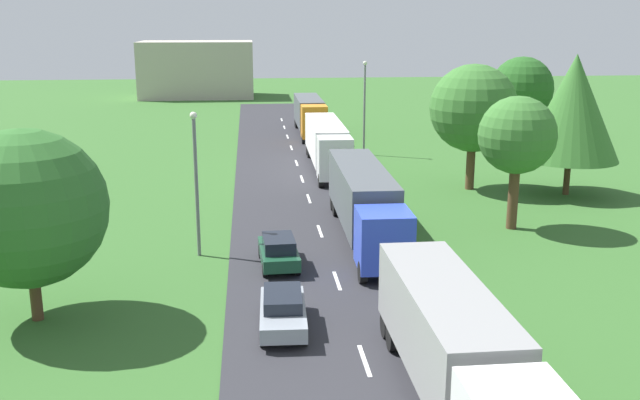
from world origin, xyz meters
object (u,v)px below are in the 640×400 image
(truck_fourth, at_px, (310,114))
(tree_lime, at_px, (517,136))
(car_third, at_px, (279,251))
(tree_birch, at_px, (573,108))
(car_second, at_px, (283,310))
(truck_third, at_px, (327,143))
(tree_maple, at_px, (473,108))
(distant_building, at_px, (197,69))
(truck_lead, at_px, (457,349))
(lamppost_second, at_px, (196,176))
(truck_second, at_px, (364,201))
(lamppost_third, at_px, (364,103))
(tree_pine, at_px, (522,88))
(tree_oak, at_px, (27,209))

(truck_fourth, relative_size, tree_lime, 1.68)
(car_third, relative_size, tree_birch, 0.44)
(car_second, bearing_deg, tree_birch, 44.52)
(car_second, height_order, tree_lime, tree_lime)
(truck_third, bearing_deg, car_third, -101.90)
(car_second, height_order, car_third, car_third)
(tree_maple, height_order, distant_building, tree_maple)
(tree_maple, bearing_deg, truck_lead, -108.07)
(truck_fourth, distance_m, lamppost_second, 39.49)
(truck_second, relative_size, lamppost_third, 1.76)
(lamppost_second, relative_size, lamppost_third, 0.89)
(car_second, bearing_deg, distant_building, 95.87)
(truck_third, xyz_separation_m, tree_maple, (9.33, -7.84, 3.57))
(truck_lead, relative_size, car_third, 2.96)
(tree_lime, bearing_deg, truck_third, 116.45)
(truck_third, xyz_separation_m, tree_lime, (8.78, -17.65, 3.22))
(lamppost_second, height_order, tree_pine, tree_pine)
(tree_oak, distance_m, tree_maple, 31.56)
(distant_building, bearing_deg, car_third, -83.50)
(tree_birch, bearing_deg, lamppost_third, 125.77)
(truck_lead, relative_size, tree_maple, 1.40)
(tree_oak, xyz_separation_m, tree_maple, (24.08, 20.37, 1.10))
(truck_second, height_order, truck_third, truck_second)
(lamppost_third, distance_m, tree_lime, 24.04)
(truck_lead, distance_m, tree_maple, 30.47)
(truck_second, height_order, car_second, truck_second)
(truck_fourth, distance_m, tree_maple, 27.33)
(lamppost_second, distance_m, tree_lime, 17.90)
(truck_second, distance_m, tree_lime, 9.42)
(car_third, distance_m, tree_pine, 46.49)
(truck_lead, distance_m, tree_lime, 21.17)
(tree_maple, relative_size, tree_lime, 1.15)
(truck_fourth, relative_size, tree_maple, 1.46)
(tree_birch, relative_size, tree_pine, 1.18)
(car_second, height_order, tree_pine, tree_pine)
(truck_third, bearing_deg, distant_building, 103.84)
(truck_third, relative_size, tree_lime, 1.87)
(car_third, bearing_deg, tree_pine, 55.14)
(truck_lead, xyz_separation_m, lamppost_third, (4.00, 42.50, 2.51))
(distant_building, bearing_deg, truck_third, -76.16)
(car_third, xyz_separation_m, tree_oak, (-9.90, -5.22, 3.77))
(truck_second, bearing_deg, truck_fourth, 89.81)
(tree_pine, bearing_deg, truck_lead, -112.78)
(car_third, distance_m, distant_building, 79.89)
(lamppost_second, relative_size, tree_oak, 0.95)
(lamppost_third, distance_m, distant_building, 53.48)
(tree_oak, bearing_deg, truck_lead, -29.71)
(lamppost_second, height_order, tree_lime, tree_lime)
(tree_pine, height_order, tree_lime, tree_pine)
(truck_third, xyz_separation_m, car_third, (-4.84, -23.00, -1.31))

